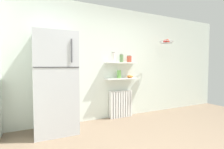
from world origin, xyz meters
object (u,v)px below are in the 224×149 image
storage_jar_0 (113,57)px  shelf_bowl (130,76)px  storage_jar_1 (121,58)px  vase (119,74)px  storage_jar_2 (129,59)px  radiator (121,104)px  hanging_fruit_basket (166,42)px  refrigerator (55,83)px

storage_jar_0 → shelf_bowl: (0.45, 0.00, -0.46)m
storage_jar_1 → vase: 0.38m
storage_jar_2 → vase: size_ratio=0.88×
radiator → vase: (-0.06, -0.03, 0.72)m
radiator → vase: vase is taller
shelf_bowl → hanging_fruit_basket: size_ratio=0.47×
refrigerator → shelf_bowl: bearing=7.2°
refrigerator → storage_jar_1: bearing=8.4°
refrigerator → vase: bearing=8.7°
vase → hanging_fruit_basket: bearing=-12.3°
radiator → storage_jar_2: (0.21, -0.03, 1.08)m
radiator → refrigerator: bearing=-170.5°
radiator → hanging_fruit_basket: (1.13, -0.29, 1.52)m
radiator → storage_jar_2: size_ratio=3.79×
storage_jar_1 → hanging_fruit_basket: 1.24m
vase → shelf_bowl: size_ratio=1.22×
refrigerator → radiator: size_ratio=2.87×
storage_jar_0 → shelf_bowl: storage_jar_0 is taller
storage_jar_2 → storage_jar_1: bearing=180.0°
radiator → vase: bearing=-154.7°
refrigerator → shelf_bowl: refrigerator is taller
radiator → shelf_bowl: (0.24, -0.03, 0.66)m
storage_jar_1 → shelf_bowl: bearing=0.0°
refrigerator → storage_jar_0: size_ratio=7.91×
vase → hanging_fruit_basket: 1.46m
storage_jar_0 → storage_jar_2: bearing=0.0°
refrigerator → hanging_fruit_basket: bearing=-0.8°
storage_jar_2 → vase: bearing=180.0°
radiator → storage_jar_2: storage_jar_2 is taller
storage_jar_2 → vase: storage_jar_2 is taller
storage_jar_1 → vase: size_ratio=1.02×
storage_jar_1 → shelf_bowl: (0.24, 0.00, -0.44)m
hanging_fruit_basket → vase: bearing=167.7°
storage_jar_0 → storage_jar_1: 0.21m
storage_jar_0 → hanging_fruit_basket: (1.34, -0.26, 0.41)m
storage_jar_1 → hanging_fruit_basket: hanging_fruit_basket is taller
storage_jar_0 → vase: storage_jar_0 is taller
storage_jar_0 → shelf_bowl: 0.64m
storage_jar_1 → vase: bearing=180.0°
storage_jar_1 → radiator: bearing=90.0°
refrigerator → shelf_bowl: 1.77m
vase → storage_jar_0: bearing=180.0°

